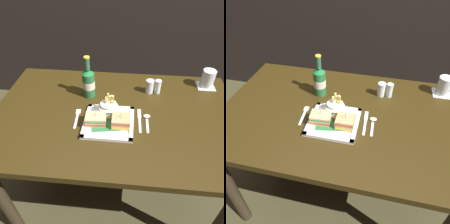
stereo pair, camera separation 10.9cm
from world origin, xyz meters
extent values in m
plane|color=#3E3821|center=(0.00, 0.00, 0.00)|extent=(6.00, 6.00, 0.00)
cube|color=#32250C|center=(0.00, 0.00, 0.72)|extent=(1.27, 0.81, 0.03)
cylinder|color=#312619|center=(-0.56, -0.33, 0.35)|extent=(0.06, 0.06, 0.70)
cylinder|color=#371D16|center=(-0.56, 0.33, 0.35)|extent=(0.06, 0.06, 0.70)
cylinder|color=black|center=(0.56, 0.33, 0.35)|extent=(0.06, 0.06, 0.70)
cube|color=white|center=(-0.02, -0.08, 0.74)|extent=(0.24, 0.24, 0.01)
cube|color=#296A3A|center=(-0.02, -0.08, 0.74)|extent=(0.19, 0.16, 0.00)
cube|color=white|center=(-0.02, -0.19, 0.75)|extent=(0.24, 0.02, 0.01)
cube|color=white|center=(-0.02, 0.03, 0.75)|extent=(0.24, 0.02, 0.01)
cube|color=white|center=(-0.13, -0.08, 0.75)|extent=(0.02, 0.24, 0.01)
cube|color=white|center=(0.09, -0.08, 0.75)|extent=(0.02, 0.24, 0.01)
cube|color=tan|center=(-0.08, -0.09, 0.75)|extent=(0.10, 0.08, 0.01)
cube|color=#C44A32|center=(-0.08, -0.09, 0.76)|extent=(0.10, 0.08, 0.01)
cube|color=tan|center=(-0.08, -0.09, 0.77)|extent=(0.10, 0.08, 0.01)
cube|color=#4F8A45|center=(-0.08, -0.09, 0.78)|extent=(0.10, 0.08, 0.01)
cube|color=#D9B47A|center=(-0.08, -0.09, 0.79)|extent=(0.10, 0.08, 0.01)
cylinder|color=tan|center=(-0.08, -0.09, 0.78)|extent=(0.00, 0.00, 0.08)
cube|color=tan|center=(0.04, -0.09, 0.75)|extent=(0.09, 0.08, 0.01)
cube|color=yellow|center=(0.04, -0.09, 0.76)|extent=(0.09, 0.08, 0.01)
cube|color=tan|center=(0.04, -0.09, 0.77)|extent=(0.09, 0.08, 0.01)
cube|color=#CC5533|center=(0.04, -0.09, 0.78)|extent=(0.09, 0.08, 0.01)
cube|color=tan|center=(0.04, -0.09, 0.79)|extent=(0.09, 0.08, 0.01)
cylinder|color=tan|center=(0.04, -0.09, 0.78)|extent=(0.00, 0.00, 0.07)
cylinder|color=white|center=(-0.03, -0.02, 0.78)|extent=(0.08, 0.08, 0.07)
cone|color=silver|center=(-0.03, -0.02, 0.81)|extent=(0.10, 0.10, 0.03)
cube|color=#E6C266|center=(-0.03, -0.01, 0.82)|extent=(0.02, 0.01, 0.07)
cube|color=#E5C26F|center=(-0.02, 0.00, 0.81)|extent=(0.02, 0.01, 0.07)
cube|color=#E8D46C|center=(-0.04, 0.00, 0.82)|extent=(0.02, 0.01, 0.07)
cube|color=#EBDD7F|center=(-0.04, -0.02, 0.81)|extent=(0.01, 0.01, 0.07)
cube|color=#E5BF5C|center=(-0.01, -0.02, 0.81)|extent=(0.01, 0.01, 0.05)
cube|color=#F7D688|center=(-0.04, -0.02, 0.81)|extent=(0.01, 0.02, 0.06)
cube|color=#E7CE62|center=(-0.01, -0.02, 0.82)|extent=(0.01, 0.02, 0.08)
cylinder|color=#266736|center=(-0.16, 0.14, 0.80)|extent=(0.07, 0.07, 0.14)
cone|color=#1B6B33|center=(-0.16, 0.14, 0.89)|extent=(0.07, 0.07, 0.02)
cylinder|color=#2A5F40|center=(-0.16, 0.14, 0.93)|extent=(0.03, 0.03, 0.07)
cylinder|color=gold|center=(-0.16, 0.14, 0.97)|extent=(0.03, 0.03, 0.01)
cylinder|color=beige|center=(-0.16, 0.14, 0.81)|extent=(0.07, 0.07, 0.04)
cube|color=silver|center=(0.52, 0.30, 0.74)|extent=(0.10, 0.10, 0.00)
cylinder|color=silver|center=(0.52, 0.30, 0.79)|extent=(0.07, 0.07, 0.10)
cylinder|color=silver|center=(0.52, 0.30, 0.76)|extent=(0.07, 0.07, 0.05)
cube|color=silver|center=(-0.19, -0.08, 0.74)|extent=(0.02, 0.11, 0.00)
cube|color=silver|center=(-0.19, -0.01, 0.74)|extent=(0.03, 0.04, 0.00)
cube|color=silver|center=(0.13, -0.08, 0.74)|extent=(0.02, 0.10, 0.00)
cube|color=silver|center=(0.12, 0.01, 0.74)|extent=(0.02, 0.07, 0.00)
cube|color=silver|center=(0.16, -0.08, 0.74)|extent=(0.02, 0.10, 0.00)
ellipsoid|color=silver|center=(0.16, -0.01, 0.74)|extent=(0.03, 0.03, 0.01)
cylinder|color=silver|center=(0.18, 0.21, 0.77)|extent=(0.04, 0.04, 0.07)
cylinder|color=white|center=(0.18, 0.21, 0.75)|extent=(0.04, 0.04, 0.04)
cylinder|color=silver|center=(0.18, 0.21, 0.81)|extent=(0.05, 0.05, 0.01)
cylinder|color=silver|center=(0.22, 0.21, 0.77)|extent=(0.03, 0.03, 0.07)
cylinder|color=#3E2A24|center=(0.22, 0.21, 0.76)|extent=(0.03, 0.03, 0.04)
cylinder|color=silver|center=(0.22, 0.21, 0.81)|extent=(0.04, 0.04, 0.01)
camera|label=1|loc=(0.07, -0.86, 1.48)|focal=35.54mm
camera|label=2|loc=(0.18, -0.84, 1.48)|focal=35.54mm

